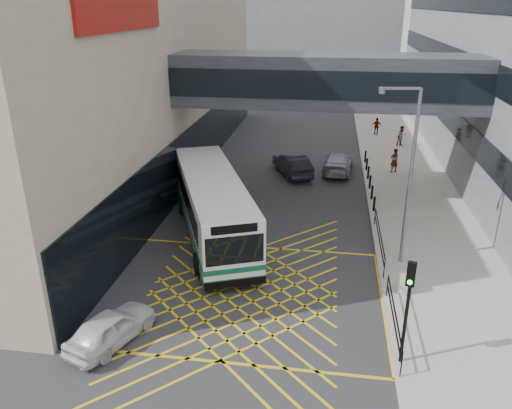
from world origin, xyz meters
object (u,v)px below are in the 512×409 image
at_px(litter_bin, 405,283).
at_px(car_silver, 338,162).
at_px(street_lamp, 407,168).
at_px(pedestrian_a, 394,161).
at_px(pedestrian_c, 377,126).
at_px(pedestrian_b, 402,136).
at_px(traffic_light, 408,299).
at_px(bus, 212,204).
at_px(car_dark, 292,164).
at_px(car_white, 111,327).

bearing_deg(litter_bin, car_silver, 99.38).
height_order(street_lamp, pedestrian_a, street_lamp).
bearing_deg(pedestrian_c, street_lamp, 89.72).
bearing_deg(litter_bin, pedestrian_b, 83.78).
bearing_deg(pedestrian_c, traffic_light, 88.96).
xyz_separation_m(car_silver, street_lamp, (2.77, -14.04, 4.12)).
xyz_separation_m(bus, street_lamp, (9.50, -1.93, 3.08)).
relative_size(car_silver, litter_bin, 5.27).
xyz_separation_m(litter_bin, pedestrian_b, (2.67, 24.47, 0.40)).
distance_m(car_dark, litter_bin, 16.84).
height_order(car_white, traffic_light, traffic_light).
xyz_separation_m(car_dark, pedestrian_a, (7.38, 1.21, 0.25)).
bearing_deg(bus, pedestrian_c, 44.20).
height_order(bus, pedestrian_c, bus).
distance_m(car_silver, pedestrian_a, 4.05).
height_order(car_silver, street_lamp, street_lamp).
bearing_deg(traffic_light, car_dark, 120.07).
bearing_deg(pedestrian_c, car_silver, 74.00).
height_order(street_lamp, pedestrian_c, street_lamp).
distance_m(street_lamp, litter_bin, 5.10).
bearing_deg(car_dark, pedestrian_b, -158.34).
bearing_deg(street_lamp, car_white, -153.91).
relative_size(car_dark, pedestrian_a, 2.88).
bearing_deg(street_lamp, pedestrian_b, 74.46).
distance_m(bus, car_dark, 11.51).
height_order(car_dark, pedestrian_b, pedestrian_b).
relative_size(car_dark, car_silver, 1.01).
bearing_deg(traffic_light, pedestrian_b, 98.60).
bearing_deg(traffic_light, pedestrian_a, 99.99).
bearing_deg(pedestrian_b, street_lamp, -131.84).
height_order(litter_bin, pedestrian_b, pedestrian_b).
distance_m(bus, traffic_light, 12.94).
xyz_separation_m(car_white, traffic_light, (10.45, 0.17, 2.12)).
relative_size(car_dark, litter_bin, 5.34).
xyz_separation_m(bus, pedestrian_b, (12.18, 19.73, -0.78)).
bearing_deg(pedestrian_a, pedestrian_c, -118.82).
relative_size(bus, car_silver, 2.45).
height_order(pedestrian_b, pedestrian_c, pedestrian_b).
bearing_deg(car_silver, street_lamp, 106.70).
bearing_deg(pedestrian_b, bus, -156.46).
relative_size(litter_bin, pedestrian_a, 0.54).
distance_m(car_dark, traffic_light, 21.18).
bearing_deg(car_dark, pedestrian_a, 165.96).
height_order(car_dark, car_silver, car_dark).
distance_m(car_white, litter_bin, 12.16).
height_order(traffic_light, litter_bin, traffic_light).
xyz_separation_m(car_white, car_silver, (8.37, 21.71, 0.13)).
bearing_deg(traffic_light, street_lamp, 99.98).
height_order(car_silver, pedestrian_a, pedestrian_a).
xyz_separation_m(car_white, pedestrian_b, (13.82, 29.33, 0.38)).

